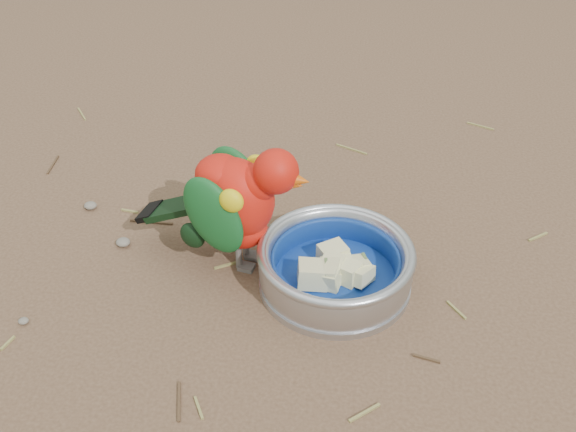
# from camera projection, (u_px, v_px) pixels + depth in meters

# --- Properties ---
(ground) EXTENTS (60.00, 60.00, 0.00)m
(ground) POSITION_uv_depth(u_px,v_px,m) (279.00, 256.00, 0.89)
(ground) COLOR brown
(food_bowl) EXTENTS (0.20, 0.20, 0.02)m
(food_bowl) POSITION_uv_depth(u_px,v_px,m) (335.00, 280.00, 0.84)
(food_bowl) COLOR #B2B2BA
(food_bowl) RESTS_ON ground
(bowl_wall) EXTENTS (0.20, 0.20, 0.04)m
(bowl_wall) POSITION_uv_depth(u_px,v_px,m) (336.00, 263.00, 0.82)
(bowl_wall) COLOR #B2B2BA
(bowl_wall) RESTS_ON food_bowl
(fruit_wedges) EXTENTS (0.12, 0.12, 0.03)m
(fruit_wedges) POSITION_uv_depth(u_px,v_px,m) (335.00, 267.00, 0.83)
(fruit_wedges) COLOR beige
(fruit_wedges) RESTS_ON food_bowl
(lory_parrot) EXTENTS (0.24, 0.15, 0.18)m
(lory_parrot) POSITION_uv_depth(u_px,v_px,m) (237.00, 208.00, 0.83)
(lory_parrot) COLOR red
(lory_parrot) RESTS_ON ground
(ground_debris) EXTENTS (0.90, 0.80, 0.01)m
(ground_debris) POSITION_uv_depth(u_px,v_px,m) (315.00, 245.00, 0.91)
(ground_debris) COLOR olive
(ground_debris) RESTS_ON ground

